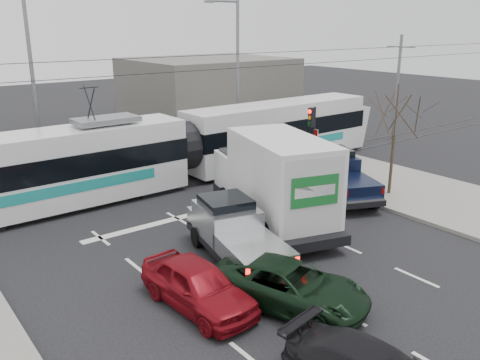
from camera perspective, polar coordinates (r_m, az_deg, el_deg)
ground at (r=17.67m, az=7.89°, el=-8.73°), size 120.00×120.00×0.00m
sidewalk_right at (r=24.46m, az=23.00°, el=-2.34°), size 6.00×60.00×0.15m
rails at (r=25.16m, az=-8.40°, el=-0.75°), size 60.00×1.60×0.03m
building_right at (r=42.49m, az=-3.61°, el=10.13°), size 12.00×10.00×5.00m
bare_tree at (r=23.70m, az=17.10°, el=7.00°), size 2.40×2.40×5.00m
traffic_signal at (r=25.57m, az=8.13°, el=5.87°), size 0.44×0.44×3.60m
street_lamp_near at (r=31.41m, az=-0.54°, el=12.49°), size 2.38×0.25×9.00m
street_lamp_far at (r=28.13m, az=-22.64°, el=10.66°), size 2.38×0.25×9.00m
catenary at (r=24.26m, az=-8.79°, el=7.98°), size 60.00×0.20×7.00m
tram at (r=25.32m, az=-6.61°, el=3.65°), size 24.89×2.96×5.07m
silver_pickup at (r=17.19m, az=-0.68°, el=-5.77°), size 2.99×5.64×1.95m
box_truck at (r=19.76m, az=3.87°, el=-0.12°), size 4.44×7.75×3.67m
navy_pickup at (r=23.67m, az=10.92°, el=0.59°), size 3.67×5.34×2.12m
green_car at (r=14.62m, az=5.52°, el=-11.67°), size 3.54×5.02×1.27m
red_car at (r=14.51m, az=-4.80°, el=-11.67°), size 1.88×4.10×1.36m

